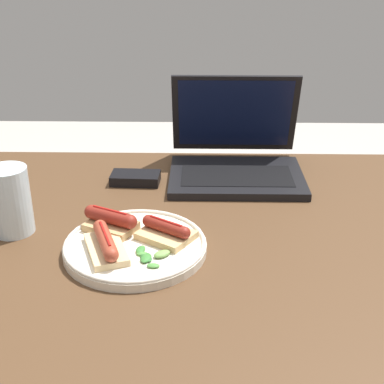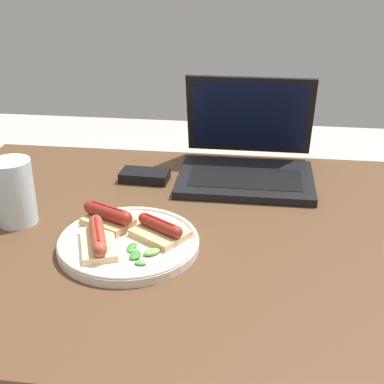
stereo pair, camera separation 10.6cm
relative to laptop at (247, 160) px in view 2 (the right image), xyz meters
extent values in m
cube|color=#4C331E|center=(-0.06, -0.28, -0.06)|extent=(1.23, 0.84, 0.04)
cylinder|color=#4C331E|center=(-0.59, 0.05, -0.43)|extent=(0.05, 0.05, 0.70)
cube|color=black|center=(0.00, -0.04, -0.03)|extent=(0.31, 0.22, 0.02)
cube|color=black|center=(0.00, -0.05, -0.02)|extent=(0.26, 0.12, 0.00)
cube|color=black|center=(0.00, 0.10, 0.08)|extent=(0.31, 0.06, 0.21)
cube|color=#0C1433|center=(0.00, 0.10, 0.08)|extent=(0.28, 0.05, 0.18)
cylinder|color=silver|center=(-0.20, -0.36, -0.03)|extent=(0.26, 0.26, 0.02)
torus|color=silver|center=(-0.20, -0.36, -0.02)|extent=(0.26, 0.26, 0.01)
cube|color=tan|center=(-0.15, -0.34, -0.02)|extent=(0.12, 0.11, 0.01)
cylinder|color=maroon|center=(-0.15, -0.34, 0.00)|extent=(0.08, 0.06, 0.02)
sphere|color=maroon|center=(-0.18, -0.32, 0.00)|extent=(0.02, 0.02, 0.02)
sphere|color=maroon|center=(-0.11, -0.36, 0.00)|extent=(0.02, 0.02, 0.02)
cylinder|color=red|center=(-0.15, -0.34, 0.01)|extent=(0.06, 0.04, 0.00)
cube|color=#D6B784|center=(-0.25, -0.39, -0.02)|extent=(0.10, 0.13, 0.01)
cylinder|color=#9E3D28|center=(-0.25, -0.39, 0.00)|extent=(0.06, 0.11, 0.03)
sphere|color=#9E3D28|center=(-0.23, -0.44, 0.00)|extent=(0.03, 0.03, 0.03)
sphere|color=#9E3D28|center=(-0.27, -0.34, 0.00)|extent=(0.03, 0.03, 0.03)
cylinder|color=red|center=(-0.25, -0.39, 0.01)|extent=(0.04, 0.08, 0.01)
cube|color=tan|center=(-0.25, -0.31, -0.02)|extent=(0.11, 0.10, 0.02)
cylinder|color=maroon|center=(-0.25, -0.31, 0.00)|extent=(0.09, 0.06, 0.03)
sphere|color=maroon|center=(-0.21, -0.33, 0.00)|extent=(0.03, 0.03, 0.03)
sphere|color=maroon|center=(-0.29, -0.29, 0.00)|extent=(0.03, 0.03, 0.03)
cylinder|color=red|center=(-0.25, -0.31, 0.02)|extent=(0.07, 0.04, 0.01)
ellipsoid|color=#709E4C|center=(-0.15, -0.40, -0.02)|extent=(0.04, 0.03, 0.01)
ellipsoid|color=#2D662D|center=(-0.17, -0.41, -0.02)|extent=(0.02, 0.02, 0.01)
ellipsoid|color=#4C8E3D|center=(-0.18, -0.40, -0.02)|extent=(0.02, 0.02, 0.01)
ellipsoid|color=#4C8E3D|center=(-0.16, -0.44, -0.02)|extent=(0.02, 0.01, 0.01)
ellipsoid|color=#387A33|center=(-0.18, -0.42, -0.02)|extent=(0.02, 0.03, 0.01)
ellipsoid|color=#387A33|center=(-0.19, -0.39, -0.02)|extent=(0.02, 0.03, 0.01)
ellipsoid|color=#2D662D|center=(-0.18, -0.41, -0.02)|extent=(0.03, 0.03, 0.01)
cylinder|color=silver|center=(-0.45, -0.29, 0.02)|extent=(0.08, 0.08, 0.13)
cube|color=black|center=(-0.24, -0.06, -0.03)|extent=(0.12, 0.07, 0.02)
camera|label=1|loc=(-0.08, -1.20, 0.47)|focal=50.00mm
camera|label=2|loc=(0.02, -1.19, 0.47)|focal=50.00mm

